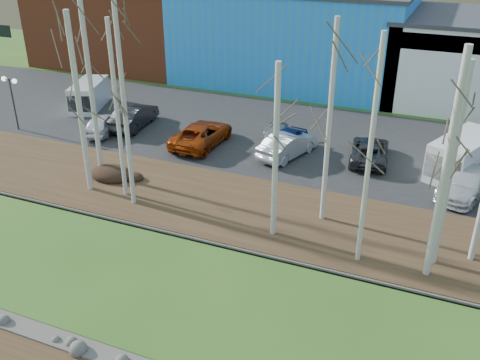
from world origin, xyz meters
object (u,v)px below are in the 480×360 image
at_px(car_0, 102,124).
at_px(car_2, 202,134).
at_px(car_6, 370,151).
at_px(car_7, 469,183).
at_px(van_grey, 88,96).
at_px(car_4, 284,141).
at_px(car_3, 276,139).
at_px(car_1, 134,116).
at_px(street_lamp, 11,89).
at_px(car_5, 288,145).
at_px(van_white, 461,157).

distance_m(car_0, car_2, 7.38).
height_order(car_0, car_6, car_0).
bearing_deg(car_7, van_grey, -166.71).
bearing_deg(car_6, car_2, 1.84).
bearing_deg(car_4, car_2, -158.86).
xyz_separation_m(car_3, van_grey, (-16.19, 1.92, 0.35)).
xyz_separation_m(car_7, van_grey, (-27.93, 4.06, 0.29)).
bearing_deg(car_2, car_3, -162.41).
distance_m(car_4, car_6, 5.34).
xyz_separation_m(car_1, car_7, (22.35, -1.88, -0.09)).
height_order(street_lamp, car_7, street_lamp).
bearing_deg(car_4, street_lamp, -158.68).
height_order(street_lamp, car_5, street_lamp).
relative_size(car_4, van_grey, 0.85).
bearing_deg(car_6, car_4, 0.71).
relative_size(car_3, van_grey, 0.91).
bearing_deg(car_7, street_lamp, -155.03).
height_order(car_4, van_grey, van_grey).
xyz_separation_m(car_0, car_2, (7.34, 0.74, 0.08)).
bearing_deg(car_5, car_0, 22.00).
distance_m(street_lamp, van_grey, 6.39).
bearing_deg(car_2, car_5, -174.75).
xyz_separation_m(car_7, van_white, (-0.57, 2.51, 0.42)).
bearing_deg(car_0, car_6, 172.49).
bearing_deg(car_2, street_lamp, 11.81).
bearing_deg(car_0, car_7, 164.55).
bearing_deg(car_3, car_7, -25.63).
xyz_separation_m(car_3, car_6, (5.97, 0.38, 0.00)).
distance_m(car_0, van_white, 23.32).
bearing_deg(street_lamp, car_7, 12.56).
xyz_separation_m(car_0, van_grey, (-4.18, 4.04, 0.32)).
xyz_separation_m(car_5, car_6, (4.84, 1.34, -0.10)).
bearing_deg(street_lamp, car_4, 19.82).
relative_size(street_lamp, car_4, 0.89).
xyz_separation_m(street_lamp, car_4, (18.63, 3.52, -2.23)).
distance_m(car_5, van_white, 10.14).
bearing_deg(car_4, car_6, 18.91).
distance_m(street_lamp, car_0, 6.60).
bearing_deg(car_0, van_grey, -59.46).
distance_m(car_3, car_5, 1.49).
bearing_deg(van_white, van_grey, -160.97).
relative_size(van_white, van_grey, 1.14).
xyz_separation_m(car_4, van_white, (10.49, 0.77, 0.42)).
distance_m(car_5, van_grey, 17.56).
relative_size(car_1, van_white, 0.86).
bearing_deg(van_white, car_5, -150.15).
distance_m(car_0, car_7, 23.75).
height_order(car_3, van_white, van_white).
height_order(car_1, car_3, car_1).
bearing_deg(car_2, car_0, 6.78).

